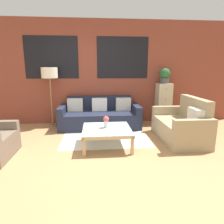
# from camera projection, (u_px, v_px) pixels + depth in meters

# --- Properties ---
(ground_plane) EXTENTS (16.00, 16.00, 0.00)m
(ground_plane) POSITION_uv_depth(u_px,v_px,m) (86.00, 159.00, 3.42)
(ground_plane) COLOR #AD7F51
(wall_back_brick) EXTENTS (8.40, 0.09, 2.80)m
(wall_back_brick) POSITION_uv_depth(u_px,v_px,m) (88.00, 73.00, 5.48)
(wall_back_brick) COLOR brown
(wall_back_brick) RESTS_ON ground_plane
(rug) EXTENTS (1.90, 1.57, 0.00)m
(rug) POSITION_uv_depth(u_px,v_px,m) (105.00, 136.00, 4.59)
(rug) COLOR silver
(rug) RESTS_ON ground_plane
(couch_dark) EXTENTS (2.07, 0.88, 0.78)m
(couch_dark) POSITION_uv_depth(u_px,v_px,m) (100.00, 116.00, 5.28)
(couch_dark) COLOR #1E2338
(couch_dark) RESTS_ON ground_plane
(settee_vintage) EXTENTS (0.80, 1.43, 0.92)m
(settee_vintage) POSITION_uv_depth(u_px,v_px,m) (182.00, 126.00, 4.29)
(settee_vintage) COLOR tan
(settee_vintage) RESTS_ON ground_plane
(coffee_table) EXTENTS (0.93, 0.93, 0.37)m
(coffee_table) POSITION_uv_depth(u_px,v_px,m) (107.00, 131.00, 3.92)
(coffee_table) COLOR silver
(coffee_table) RESTS_ON ground_plane
(floor_lamp) EXTENTS (0.41, 0.41, 1.55)m
(floor_lamp) POSITION_uv_depth(u_px,v_px,m) (50.00, 75.00, 5.09)
(floor_lamp) COLOR olive
(floor_lamp) RESTS_ON ground_plane
(drawer_cabinet) EXTENTS (0.38, 0.39, 1.12)m
(drawer_cabinet) POSITION_uv_depth(u_px,v_px,m) (163.00, 103.00, 5.59)
(drawer_cabinet) COLOR #C6B793
(drawer_cabinet) RESTS_ON ground_plane
(potted_plant) EXTENTS (0.29, 0.29, 0.41)m
(potted_plant) POSITION_uv_depth(u_px,v_px,m) (165.00, 75.00, 5.42)
(potted_plant) COLOR #47474C
(potted_plant) RESTS_ON drawer_cabinet
(flower_vase) EXTENTS (0.12, 0.12, 0.23)m
(flower_vase) POSITION_uv_depth(u_px,v_px,m) (106.00, 121.00, 3.93)
(flower_vase) COLOR silver
(flower_vase) RESTS_ON coffee_table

